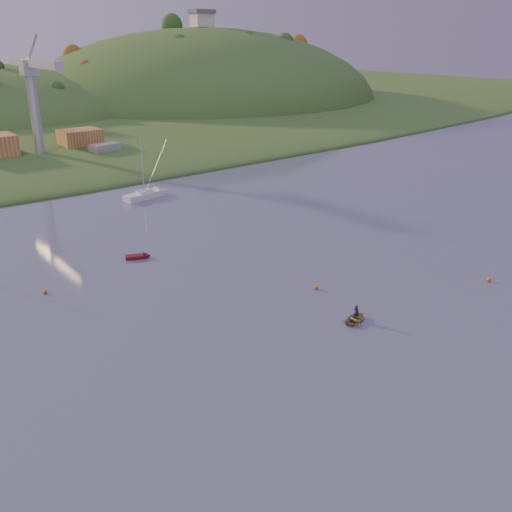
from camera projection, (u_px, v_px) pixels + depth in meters
hill_right at (205, 105)px, 236.58m from camera, size 150.00×130.00×60.00m
hilltop_house at (202, 18)px, 224.41m from camera, size 9.00×7.00×6.45m
wharf at (52, 157)px, 130.90m from camera, size 42.00×16.00×2.40m
shed_east at (80, 138)px, 135.80m from camera, size 9.00×7.00×4.00m
dock_crane at (34, 86)px, 120.72m from camera, size 3.20×28.00×20.30m
sailboat_far at (144, 195)px, 101.96m from camera, size 8.12×3.60×10.88m
canoe at (356, 319)px, 58.42m from camera, size 3.42×2.77×0.63m
paddler at (356, 314)px, 58.24m from camera, size 0.50×0.65×1.59m
red_tender at (141, 256)px, 74.98m from camera, size 3.46×2.30×1.12m
work_vessel at (106, 155)px, 131.14m from camera, size 16.95×9.08×4.14m
buoy_0 at (489, 280)px, 67.81m from camera, size 0.50×0.50×0.50m
buoy_1 at (316, 287)px, 65.80m from camera, size 0.50×0.50×0.50m
buoy_3 at (45, 292)px, 64.69m from camera, size 0.50×0.50×0.50m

